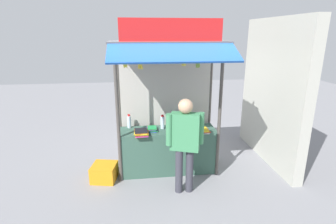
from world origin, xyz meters
TOP-DOWN VIEW (x-y plane):
  - ground_plane at (0.00, 0.00)m, footprint 20.00×20.00m
  - stall_counter at (0.00, 0.00)m, footprint 1.81×0.55m
  - stall_structure at (0.00, 0.09)m, footprint 2.01×1.38m
  - water_bottle_rear_center at (0.31, 0.02)m, footprint 0.09×0.09m
  - water_bottle_center at (-0.10, 0.08)m, footprint 0.08×0.08m
  - water_bottle_back_left at (0.06, 0.01)m, footprint 0.07×0.07m
  - water_bottle_mid_left at (0.41, 0.18)m, footprint 0.07×0.07m
  - water_bottle_front_right at (-0.73, 0.21)m, footprint 0.07×0.07m
  - magazine_stack_mid_right at (-0.51, -0.21)m, footprint 0.26×0.31m
  - magazine_stack_right at (0.64, -0.19)m, footprint 0.21×0.30m
  - magazine_stack_far_right at (-0.31, -0.01)m, footprint 0.20×0.25m
  - magazine_stack_left at (0.20, -0.13)m, footprint 0.20×0.26m
  - banana_bunch_rightmost at (-0.74, -0.38)m, footprint 0.09×0.09m
  - banana_bunch_inner_right at (0.21, -0.37)m, footprint 0.09×0.10m
  - banana_bunch_leftmost at (0.45, -0.37)m, footprint 0.09×0.10m
  - banana_bunch_inner_left at (-0.50, -0.37)m, footprint 0.10×0.10m
  - vendor_person at (0.18, -0.76)m, footprint 0.62×0.34m
  - plastic_crate at (-1.21, -0.21)m, footprint 0.50×0.50m
  - neighbour_wall at (2.19, 0.30)m, footprint 0.20×2.40m

SIDE VIEW (x-z plane):
  - ground_plane at x=0.00m, z-range 0.00..0.00m
  - plastic_crate at x=-1.21m, z-range 0.00..0.30m
  - stall_counter at x=0.00m, z-range 0.00..0.85m
  - magazine_stack_right at x=0.64m, z-range 0.85..0.90m
  - magazine_stack_left at x=0.20m, z-range 0.85..0.91m
  - magazine_stack_far_right at x=-0.31m, z-range 0.85..0.92m
  - magazine_stack_mid_right at x=-0.51m, z-range 0.85..0.94m
  - water_bottle_mid_left at x=0.41m, z-range 0.85..1.09m
  - water_bottle_back_left at x=0.06m, z-range 0.85..1.10m
  - water_bottle_front_right at x=-0.73m, z-range 0.85..1.11m
  - water_bottle_center at x=-0.10m, z-range 0.85..1.12m
  - vendor_person at x=0.18m, z-range 0.17..1.80m
  - water_bottle_rear_center at x=0.31m, z-range 0.84..1.16m
  - neighbour_wall at x=2.19m, z-range 0.00..2.91m
  - stall_structure at x=0.00m, z-range 0.26..3.10m
  - banana_bunch_leftmost at x=0.45m, z-range 1.98..2.28m
  - banana_bunch_inner_left at x=-0.50m, z-range 1.98..2.29m
  - banana_bunch_rightmost at x=-0.74m, z-range 2.01..2.29m
  - banana_bunch_inner_right at x=0.21m, z-range 2.05..2.31m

